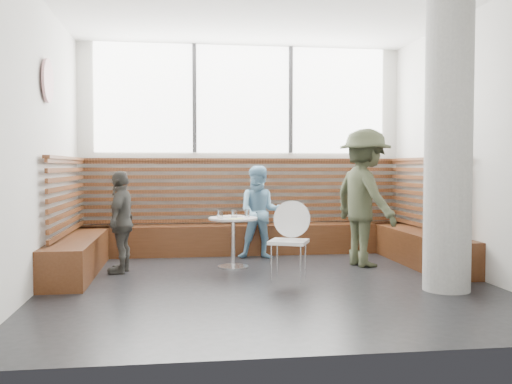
{
  "coord_description": "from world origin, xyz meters",
  "views": [
    {
      "loc": [
        -1.01,
        -6.35,
        1.33
      ],
      "look_at": [
        0.0,
        1.0,
        1.0
      ],
      "focal_mm": 40.0,
      "sensor_mm": 36.0,
      "label": 1
    }
  ],
  "objects": [
    {
      "name": "concrete_column",
      "position": [
        1.85,
        -0.6,
        1.6
      ],
      "size": [
        0.5,
        0.5,
        3.2
      ],
      "primitive_type": "cylinder",
      "color": "gray",
      "rests_on": "ground"
    },
    {
      "name": "cafe_chair",
      "position": [
        0.27,
        0.22,
        0.54
      ],
      "size": [
        0.44,
        0.43,
        0.93
      ],
      "rotation": [
        0.0,
        0.0,
        -0.4
      ],
      "color": "white",
      "rests_on": "ground"
    },
    {
      "name": "menu_card",
      "position": [
        -0.27,
        0.89,
        0.66
      ],
      "size": [
        0.22,
        0.18,
        0.0
      ],
      "primitive_type": "cube",
      "rotation": [
        0.0,
        0.0,
        0.31
      ],
      "color": "#A5C64C",
      "rests_on": "cafe_table"
    },
    {
      "name": "glass_right",
      "position": [
        -0.1,
        1.14,
        0.71
      ],
      "size": [
        0.07,
        0.07,
        0.1
      ],
      "primitive_type": "cylinder",
      "color": "white",
      "rests_on": "cafe_table"
    },
    {
      "name": "room",
      "position": [
        0.0,
        0.0,
        1.6
      ],
      "size": [
        5.0,
        5.0,
        3.2
      ],
      "color": "silver",
      "rests_on": "ground"
    },
    {
      "name": "plate_far",
      "position": [
        -0.26,
        1.24,
        0.67
      ],
      "size": [
        0.22,
        0.22,
        0.02
      ],
      "primitive_type": "cylinder",
      "color": "white",
      "rests_on": "cafe_table"
    },
    {
      "name": "wall_art",
      "position": [
        -2.46,
        0.4,
        2.3
      ],
      "size": [
        0.03,
        0.5,
        0.5
      ],
      "primitive_type": "cylinder",
      "rotation": [
        0.0,
        1.57,
        0.0
      ],
      "color": "white",
      "rests_on": "room"
    },
    {
      "name": "booth",
      "position": [
        0.0,
        1.77,
        0.41
      ],
      "size": [
        5.0,
        2.5,
        1.44
      ],
      "color": "#422210",
      "rests_on": "ground"
    },
    {
      "name": "adult_man",
      "position": [
        1.47,
        0.98,
        0.92
      ],
      "size": [
        0.98,
        1.32,
        1.83
      ],
      "primitive_type": "imported",
      "rotation": [
        0.0,
        0.0,
        1.85
      ],
      "color": "#383D29",
      "rests_on": "ground"
    },
    {
      "name": "glass_mid",
      "position": [
        -0.29,
        0.99,
        0.72
      ],
      "size": [
        0.07,
        0.07,
        0.11
      ],
      "primitive_type": "cylinder",
      "color": "white",
      "rests_on": "cafe_table"
    },
    {
      "name": "child_left",
      "position": [
        -1.72,
        0.93,
        0.64
      ],
      "size": [
        0.45,
        0.8,
        1.28
      ],
      "primitive_type": "imported",
      "rotation": [
        0.0,
        0.0,
        -1.77
      ],
      "color": "#43423D",
      "rests_on": "ground"
    },
    {
      "name": "plate_near",
      "position": [
        -0.39,
        1.19,
        0.67
      ],
      "size": [
        0.21,
        0.21,
        0.01
      ],
      "primitive_type": "cylinder",
      "color": "white",
      "rests_on": "cafe_table"
    },
    {
      "name": "cafe_table",
      "position": [
        -0.29,
        1.08,
        0.47
      ],
      "size": [
        0.64,
        0.64,
        0.66
      ],
      "color": "silver",
      "rests_on": "ground"
    },
    {
      "name": "glass_left",
      "position": [
        -0.47,
        1.0,
        0.72
      ],
      "size": [
        0.07,
        0.07,
        0.11
      ],
      "primitive_type": "cylinder",
      "color": "white",
      "rests_on": "cafe_table"
    },
    {
      "name": "child_back",
      "position": [
        0.17,
        1.74,
        0.67
      ],
      "size": [
        0.72,
        0.6,
        1.34
      ],
      "primitive_type": "imported",
      "rotation": [
        0.0,
        0.0,
        -0.14
      ],
      "color": "#72A4C6",
      "rests_on": "ground"
    }
  ]
}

